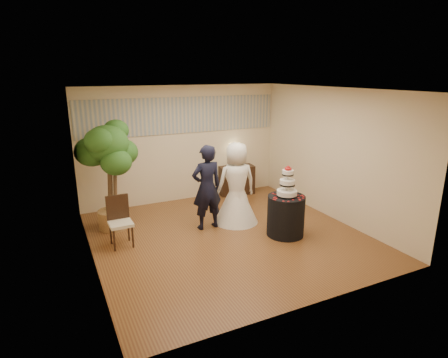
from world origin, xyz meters
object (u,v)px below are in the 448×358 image
ficus_tree (109,176)px  side_chair (121,222)px  console (236,180)px  cake_table (286,216)px  wedding_cake (287,181)px  bride (236,183)px  table_lamp (237,155)px  groom (207,187)px

ficus_tree → side_chair: size_ratio=2.40×
console → ficus_tree: ficus_tree is taller
cake_table → wedding_cake: bearing=0.0°
bride → side_chair: bride is taller
table_lamp → side_chair: (-3.33, -1.81, -0.57)m
groom → bride: size_ratio=1.01×
bride → cake_table: bearing=124.4°
side_chair → console: bearing=27.5°
bride → wedding_cake: 1.18m
ficus_tree → console: bearing=15.1°
groom → side_chair: groom is taller
console → groom: bearing=-125.3°
table_lamp → side_chair: bearing=-151.4°
table_lamp → side_chair: table_lamp is taller
wedding_cake → ficus_tree: bearing=148.6°
groom → ficus_tree: ficus_tree is taller
side_chair → table_lamp: bearing=27.5°
wedding_cake → ficus_tree: 3.49m
bride → ficus_tree: size_ratio=0.77×
groom → wedding_cake: bearing=139.3°
console → ficus_tree: (-3.32, -0.90, 0.74)m
cake_table → console: cake_table is taller
bride → ficus_tree: bearing=-12.9°
wedding_cake → ficus_tree: ficus_tree is taller
ficus_tree → groom: bearing=-25.6°
groom → side_chair: size_ratio=1.86×
groom → wedding_cake: size_ratio=2.87×
cake_table → ficus_tree: size_ratio=0.36×
console → side_chair: 3.79m
bride → ficus_tree: 2.57m
bride → wedding_cake: size_ratio=2.85×
groom → side_chair: bearing=0.4°
console → wedding_cake: bearing=-89.9°
groom → table_lamp: bearing=-134.6°
bride → cake_table: bride is taller
cake_table → side_chair: (-2.99, 0.91, 0.07)m
bride → cake_table: (0.56, -1.02, -0.46)m
side_chair → cake_table: bearing=-17.9°
cake_table → side_chair: side_chair is taller
table_lamp → groom: bearing=-132.4°
cake_table → groom: bearing=141.6°
table_lamp → side_chair: size_ratio=0.62×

